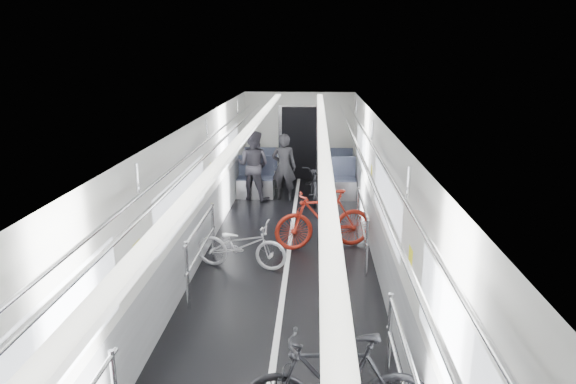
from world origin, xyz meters
name	(u,v)px	position (x,y,z in m)	size (l,w,h in m)	color
car_shell	(290,187)	(0.00, 1.78, 1.13)	(3.02, 14.01, 2.41)	black
bike_left_far	(241,245)	(-0.74, 0.75, 0.40)	(0.53, 1.52, 0.80)	silver
bike_right_far	(324,219)	(0.62, 1.71, 0.54)	(0.51, 1.81, 1.09)	#A02113
bike_aisle	(315,182)	(0.45, 4.80, 0.46)	(0.61, 1.76, 0.92)	black
person_standing	(284,167)	(-0.29, 4.80, 0.81)	(0.59, 0.39, 1.61)	black
person_seated	(253,165)	(-1.02, 4.83, 0.84)	(0.81, 0.63, 1.67)	#29262D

